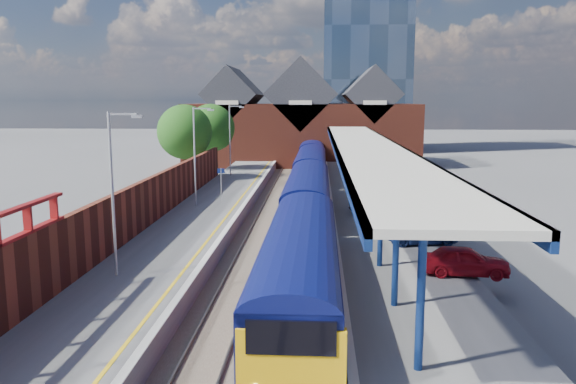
# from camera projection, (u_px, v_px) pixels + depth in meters

# --- Properties ---
(ground) EXTENTS (240.00, 240.00, 0.00)m
(ground) POSITION_uv_depth(u_px,v_px,m) (292.00, 201.00, 47.70)
(ground) COLOR #5B5B5E
(ground) RESTS_ON ground
(ballast_bed) EXTENTS (6.00, 76.00, 0.06)m
(ballast_bed) POSITION_uv_depth(u_px,v_px,m) (285.00, 227.00, 37.84)
(ballast_bed) COLOR #473D33
(ballast_bed) RESTS_ON ground
(rails) EXTENTS (4.51, 76.00, 0.14)m
(rails) POSITION_uv_depth(u_px,v_px,m) (285.00, 225.00, 37.83)
(rails) COLOR slate
(rails) RESTS_ON ground
(left_platform) EXTENTS (5.00, 76.00, 1.00)m
(left_platform) POSITION_uv_depth(u_px,v_px,m) (204.00, 219.00, 38.05)
(left_platform) COLOR #565659
(left_platform) RESTS_ON ground
(right_platform) EXTENTS (6.00, 76.00, 1.00)m
(right_platform) POSITION_uv_depth(u_px,v_px,m) (375.00, 221.00, 37.45)
(right_platform) COLOR #565659
(right_platform) RESTS_ON ground
(coping_left) EXTENTS (0.30, 76.00, 0.05)m
(coping_left) POSITION_uv_depth(u_px,v_px,m) (239.00, 212.00, 37.84)
(coping_left) COLOR silver
(coping_left) RESTS_ON left_platform
(coping_right) EXTENTS (0.30, 76.00, 0.05)m
(coping_right) POSITION_uv_depth(u_px,v_px,m) (332.00, 213.00, 37.52)
(coping_right) COLOR silver
(coping_right) RESTS_ON right_platform
(yellow_line) EXTENTS (0.14, 76.00, 0.01)m
(yellow_line) POSITION_uv_depth(u_px,v_px,m) (230.00, 212.00, 37.88)
(yellow_line) COLOR yellow
(yellow_line) RESTS_ON left_platform
(train) EXTENTS (2.93, 65.92, 3.45)m
(train) POSITION_uv_depth(u_px,v_px,m) (310.00, 178.00, 46.53)
(train) COLOR #0B104E
(train) RESTS_ON ground
(canopy) EXTENTS (4.50, 52.00, 4.48)m
(canopy) POSITION_uv_depth(u_px,v_px,m) (366.00, 147.00, 38.63)
(canopy) COLOR navy
(canopy) RESTS_ON right_platform
(lamp_post_b) EXTENTS (1.48, 0.18, 7.00)m
(lamp_post_b) POSITION_uv_depth(u_px,v_px,m) (115.00, 184.00, 23.57)
(lamp_post_b) COLOR #A5A8AA
(lamp_post_b) RESTS_ON left_platform
(lamp_post_c) EXTENTS (1.48, 0.18, 7.00)m
(lamp_post_c) POSITION_uv_depth(u_px,v_px,m) (196.00, 150.00, 39.34)
(lamp_post_c) COLOR #A5A8AA
(lamp_post_c) RESTS_ON left_platform
(lamp_post_d) EXTENTS (1.48, 0.18, 7.00)m
(lamp_post_d) POSITION_uv_depth(u_px,v_px,m) (231.00, 136.00, 55.11)
(lamp_post_d) COLOR #A5A8AA
(lamp_post_d) RESTS_ON left_platform
(platform_sign) EXTENTS (0.55, 0.08, 2.50)m
(platform_sign) POSITION_uv_depth(u_px,v_px,m) (221.00, 179.00, 41.61)
(platform_sign) COLOR #A5A8AA
(platform_sign) RESTS_ON left_platform
(brick_wall) EXTENTS (0.35, 50.00, 3.86)m
(brick_wall) POSITION_uv_depth(u_px,v_px,m) (135.00, 209.00, 31.50)
(brick_wall) COLOR maroon
(brick_wall) RESTS_ON left_platform
(station_building) EXTENTS (30.00, 12.12, 13.78)m
(station_building) POSITION_uv_depth(u_px,v_px,m) (302.00, 123.00, 74.41)
(station_building) COLOR maroon
(station_building) RESTS_ON ground
(glass_tower) EXTENTS (14.20, 14.20, 40.30)m
(glass_tower) POSITION_uv_depth(u_px,v_px,m) (366.00, 29.00, 93.19)
(glass_tower) COLOR #455C76
(glass_tower) RESTS_ON ground
(tree_near) EXTENTS (5.20, 5.20, 8.10)m
(tree_near) POSITION_uv_depth(u_px,v_px,m) (186.00, 134.00, 53.19)
(tree_near) COLOR #382314
(tree_near) RESTS_ON ground
(tree_far) EXTENTS (5.20, 5.20, 8.10)m
(tree_far) POSITION_uv_depth(u_px,v_px,m) (212.00, 129.00, 61.03)
(tree_far) COLOR #382314
(tree_far) RESTS_ON ground
(parked_car_red) EXTENTS (3.92, 1.95, 1.28)m
(parked_car_red) POSITION_uv_depth(u_px,v_px,m) (465.00, 261.00, 24.14)
(parked_car_red) COLOR maroon
(parked_car_red) RESTS_ON right_platform
(parked_car_silver) EXTENTS (4.22, 2.61, 1.31)m
(parked_car_silver) POSITION_uv_depth(u_px,v_px,m) (425.00, 219.00, 32.50)
(parked_car_silver) COLOR silver
(parked_car_silver) RESTS_ON right_platform
(parked_car_dark) EXTENTS (5.03, 2.48, 1.41)m
(parked_car_dark) POSITION_uv_depth(u_px,v_px,m) (385.00, 203.00, 37.41)
(parked_car_dark) COLOR black
(parked_car_dark) RESTS_ON right_platform
(parked_car_blue) EXTENTS (4.06, 2.34, 1.06)m
(parked_car_blue) POSITION_uv_depth(u_px,v_px,m) (423.00, 233.00, 29.58)
(parked_car_blue) COLOR navy
(parked_car_blue) RESTS_ON right_platform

